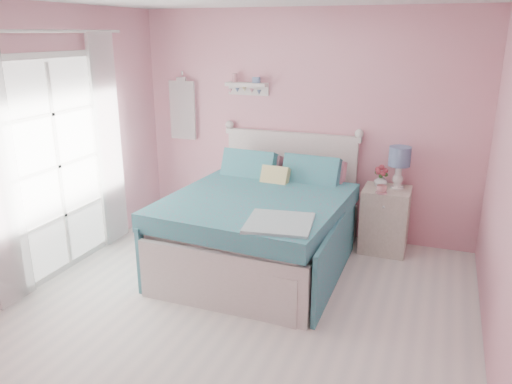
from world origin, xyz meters
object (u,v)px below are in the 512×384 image
Objects in this scene: vase at (381,181)px; teacup at (381,189)px; table_lamp at (399,160)px; nightstand at (385,220)px; bed at (262,226)px.

teacup is at bearing -79.95° from vase.
table_lamp is at bearing 8.77° from vase.
nightstand is 6.58× the size of teacup.
nightstand is at bearing -23.58° from vase.
teacup is at bearing -119.75° from table_lamp.
table_lamp is at bearing 60.25° from teacup.
vase is (-0.17, -0.03, -0.25)m from table_lamp.
bed is 14.29× the size of vase.
vase is (-0.08, 0.04, 0.43)m from nightstand.
bed is at bearing -145.65° from nightstand.
bed is 1.41m from vase.
teacup is at bearing 32.44° from bed.
nightstand is 0.44m from vase.
bed is 1.32m from teacup.
teacup reaches higher than nightstand.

